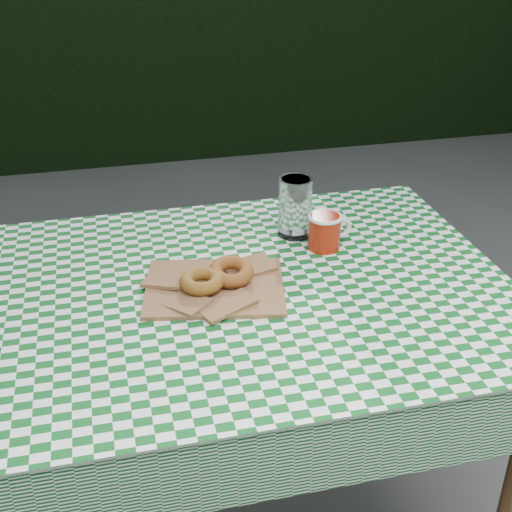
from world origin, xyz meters
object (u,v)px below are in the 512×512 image
at_px(paper_bag, 215,286).
at_px(drinking_glass, 295,207).
at_px(coffee_mug, 324,232).
at_px(table, 214,433).

height_order(paper_bag, drinking_glass, drinking_glass).
height_order(coffee_mug, drinking_glass, drinking_glass).
xyz_separation_m(paper_bag, coffee_mug, (0.27, 0.12, 0.03)).
xyz_separation_m(paper_bag, drinking_glass, (0.23, 0.20, 0.06)).
distance_m(paper_bag, coffee_mug, 0.30).
distance_m(table, paper_bag, 0.39).
relative_size(paper_bag, drinking_glass, 1.99).
height_order(table, coffee_mug, coffee_mug).
distance_m(paper_bag, drinking_glass, 0.31).
relative_size(coffee_mug, drinking_glass, 1.03).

